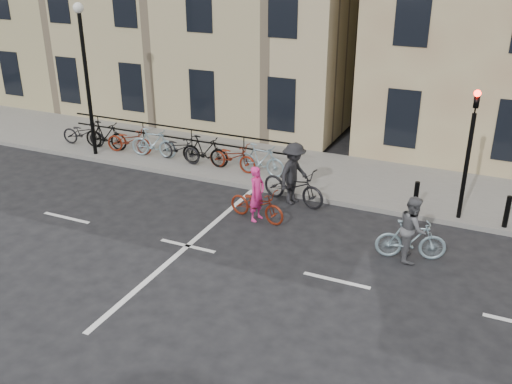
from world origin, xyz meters
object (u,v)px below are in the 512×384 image
at_px(cyclist_pink, 257,202).
at_px(cyclist_grey, 412,234).
at_px(lamp_post, 85,62).
at_px(cyclist_dark, 294,180).
at_px(traffic_light, 471,139).

xyz_separation_m(cyclist_pink, cyclist_grey, (4.34, -0.42, 0.12)).
relative_size(cyclist_pink, cyclist_grey, 1.05).
height_order(lamp_post, cyclist_dark, lamp_post).
relative_size(traffic_light, lamp_post, 0.74).
bearing_deg(traffic_light, cyclist_grey, -108.51).
relative_size(lamp_post, cyclist_dark, 2.36).
height_order(traffic_light, lamp_post, lamp_post).
bearing_deg(cyclist_dark, lamp_post, 98.50).
distance_m(lamp_post, cyclist_grey, 12.45).
xyz_separation_m(cyclist_grey, cyclist_dark, (-3.82, 1.91, 0.07)).
xyz_separation_m(traffic_light, cyclist_dark, (-4.69, -0.68, -1.71)).
height_order(lamp_post, cyclist_grey, lamp_post).
distance_m(cyclist_pink, cyclist_dark, 1.59).
height_order(lamp_post, cyclist_pink, lamp_post).
height_order(traffic_light, cyclist_dark, traffic_light).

